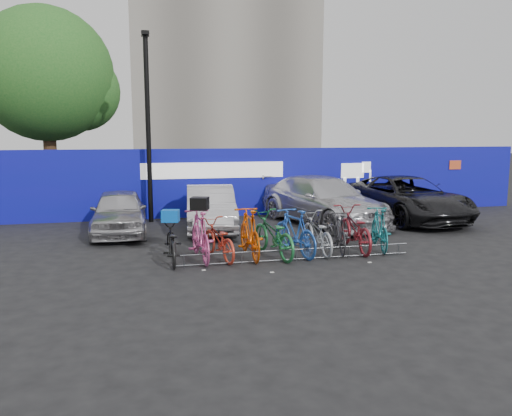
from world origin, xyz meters
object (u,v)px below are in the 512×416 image
object	(u,v)px
bike_2	(218,240)
bike_8	(354,229)
tree	(52,78)
bike_7	(340,233)
bike_rack	(297,254)
bike_6	(317,233)
car_2	(323,200)
bike_1	(200,235)
bike_9	(379,228)
car_1	(210,208)
car_3	(406,198)
bike_0	(171,242)
car_0	(119,212)
bike_5	(295,232)
bike_3	(250,233)
lamppost	(148,123)
bike_4	(273,235)

from	to	relation	value
bike_2	bike_8	size ratio (longest dim) A/B	0.85
tree	bike_7	distance (m)	13.68
bike_rack	bike_6	world-z (taller)	bike_6
car_2	bike_1	xyz separation A→B (m)	(-4.45, -3.85, -0.16)
bike_6	bike_8	xyz separation A→B (m)	(1.00, 0.01, 0.05)
bike_9	bike_2	bearing A→B (deg)	15.35
bike_1	car_1	bearing A→B (deg)	-105.72
car_3	bike_8	distance (m)	5.18
tree	bike_9	bearing A→B (deg)	-47.44
bike_rack	bike_7	world-z (taller)	bike_7
bike_7	bike_9	distance (m)	1.10
car_3	bike_7	size ratio (longest dim) A/B	3.21
bike_2	bike_0	bearing A→B (deg)	-9.95
tree	car_3	xyz separation A→B (m)	(12.06, -6.20, -4.33)
bike_rack	bike_7	distance (m)	1.48
car_0	car_1	xyz separation A→B (m)	(2.70, 0.01, 0.02)
car_2	bike_0	world-z (taller)	car_2
bike_9	car_2	bearing A→B (deg)	-73.84
car_2	bike_5	distance (m)	4.45
car_3	bike_3	distance (m)	7.39
bike_3	car_0	bearing A→B (deg)	-49.68
car_2	bike_9	bearing A→B (deg)	-104.85
car_0	bike_9	size ratio (longest dim) A/B	2.11
bike_rack	car_3	world-z (taller)	car_3
car_2	bike_3	xyz separation A→B (m)	(-3.28, -3.86, -0.17)
lamppost	tree	bearing A→B (deg)	127.51
bike_2	bike_7	distance (m)	3.05
bike_5	bike_9	size ratio (longest dim) A/B	1.06
bike_rack	car_3	size ratio (longest dim) A/B	1.05
bike_8	bike_7	bearing A→B (deg)	14.18
bike_8	bike_3	bearing A→B (deg)	5.60
bike_7	bike_9	bearing A→B (deg)	-164.28
bike_3	bike_9	world-z (taller)	bike_3
bike_0	bike_6	distance (m)	3.58
bike_rack	bike_4	world-z (taller)	bike_4
car_1	bike_6	size ratio (longest dim) A/B	2.14
car_1	bike_2	distance (m)	3.64
bike_rack	car_1	size ratio (longest dim) A/B	1.38
car_2	car_3	world-z (taller)	car_2
bike_3	bike_4	world-z (taller)	bike_3
tree	car_1	distance (m)	9.46
bike_0	bike_5	size ratio (longest dim) A/B	0.95
bike_6	bike_7	size ratio (longest dim) A/B	1.14
bike_2	car_3	bearing A→B (deg)	-164.69
car_0	bike_3	distance (m)	4.81
car_1	bike_0	xyz separation A→B (m)	(-1.40, -3.69, -0.19)
bike_9	lamppost	bearing A→B (deg)	-29.30
bike_2	bike_3	bearing A→B (deg)	164.96
lamppost	bike_7	size ratio (longest dim) A/B	3.69
car_0	bike_8	size ratio (longest dim) A/B	1.82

